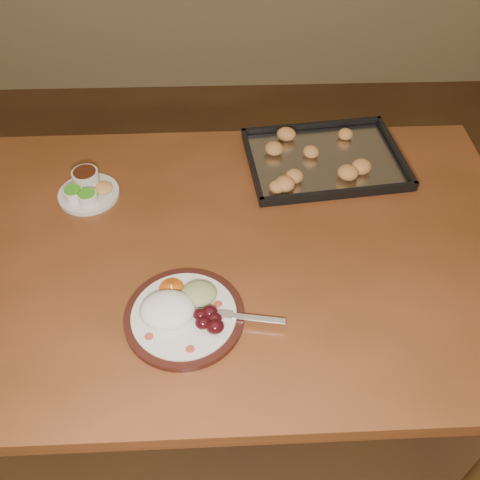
{
  "coord_description": "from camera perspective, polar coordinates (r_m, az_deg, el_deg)",
  "views": [
    {
      "loc": [
        -0.0,
        -0.78,
        1.67
      ],
      "look_at": [
        0.02,
        0.05,
        0.77
      ],
      "focal_mm": 40.0,
      "sensor_mm": 36.0,
      "label": 1
    }
  ],
  "objects": [
    {
      "name": "condiment_saucer",
      "position": [
        1.4,
        -16.01,
        5.24
      ],
      "size": [
        0.15,
        0.15,
        0.05
      ],
      "rotation": [
        0.0,
        0.0,
        -0.06
      ],
      "color": "silver",
      "rests_on": "dining_table"
    },
    {
      "name": "dinner_plate",
      "position": [
        1.11,
        -6.23,
        -7.65
      ],
      "size": [
        0.33,
        0.25,
        0.06
      ],
      "rotation": [
        0.0,
        0.0,
        -0.21
      ],
      "color": "black",
      "rests_on": "dining_table"
    },
    {
      "name": "dining_table",
      "position": [
        1.31,
        -3.36,
        -3.6
      ],
      "size": [
        1.51,
        0.92,
        0.75
      ],
      "rotation": [
        0.0,
        0.0,
        0.01
      ],
      "color": "brown",
      "rests_on": "ground"
    },
    {
      "name": "baking_tray",
      "position": [
        1.47,
        9.03,
        8.58
      ],
      "size": [
        0.44,
        0.35,
        0.04
      ],
      "rotation": [
        0.0,
        0.0,
        0.12
      ],
      "color": "black",
      "rests_on": "dining_table"
    },
    {
      "name": "ground",
      "position": [
        1.84,
        -0.73,
        -17.82
      ],
      "size": [
        4.0,
        4.0,
        0.0
      ],
      "primitive_type": "plane",
      "color": "#533A1C",
      "rests_on": "ground"
    }
  ]
}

